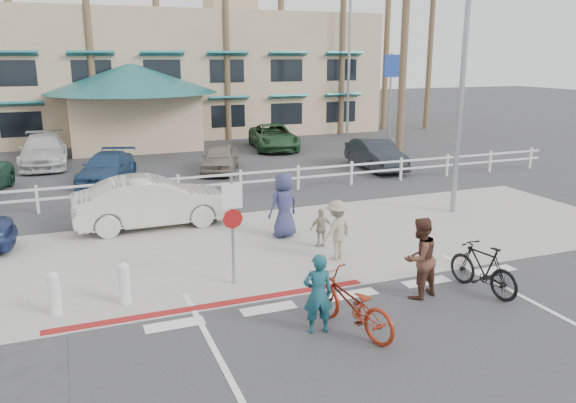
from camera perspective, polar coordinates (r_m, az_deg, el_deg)
name	(u,v)px	position (r m, az deg, el deg)	size (l,w,h in m)	color
ground	(365,306)	(12.45, 7.82, -10.44)	(140.00, 140.00, 0.00)	#333335
bike_path	(418,349)	(10.95, 13.08, -14.40)	(12.00, 16.00, 0.01)	#333335
sidewalk_plaza	(288,243)	(16.22, 0.04, -4.22)	(22.00, 7.00, 0.01)	gray
cross_street	(247,209)	(19.83, -4.22, -0.74)	(40.00, 5.00, 0.01)	#333335
parking_lot	(190,163)	(28.82, -9.92, 3.92)	(50.00, 16.00, 0.01)	#333335
curb_red	(216,305)	(12.44, -7.35, -10.39)	(7.00, 0.25, 0.02)	maroon
rail_fence	(243,182)	(21.71, -4.57, 1.95)	(29.40, 0.16, 1.00)	silver
building	(176,49)	(41.48, -11.32, 14.91)	(28.00, 16.00, 11.30)	tan
sign_post	(232,225)	(13.00, -5.67, -2.43)	(0.50, 0.10, 2.90)	gray
bollard_0	(124,284)	(12.73, -16.28, -8.00)	(0.26, 0.26, 0.95)	silver
bollard_1	(55,293)	(12.71, -22.63, -8.61)	(0.26, 0.26, 0.95)	silver
streetlight_0	(462,79)	(19.53, 17.31, 11.80)	(0.60, 2.00, 9.00)	gray
streetlight_1	(349,63)	(38.11, 6.21, 13.79)	(0.60, 2.00, 9.50)	gray
info_sign	(390,95)	(37.44, 10.33, 10.65)	(1.20, 0.16, 5.60)	navy
palm_2	(8,3)	(35.95, -26.57, 17.56)	(4.00, 4.00, 16.00)	#193E18
palm_3	(88,23)	(34.85, -19.69, 16.70)	(4.00, 4.00, 14.00)	#193E18
palm_4	(157,17)	(36.29, -13.21, 17.82)	(4.00, 4.00, 15.00)	#193E18
palm_5	(226,34)	(36.11, -6.31, 16.53)	(4.00, 4.00, 13.00)	#193E18
palm_6	(281,3)	(38.43, -0.72, 19.48)	(4.00, 4.00, 17.00)	#193E18
palm_7	(343,28)	(39.03, 5.59, 17.13)	(4.00, 4.00, 14.00)	#193E18
palm_8	(387,22)	(41.87, 10.07, 17.49)	(4.00, 4.00, 15.00)	#193E18
palm_9	(431,37)	(42.64, 14.32, 15.88)	(4.00, 4.00, 13.00)	#193E18
palm_11	(405,20)	(30.73, 11.84, 17.60)	(4.00, 4.00, 14.00)	#193E18
bike_red	(351,304)	(11.12, 6.43, -10.30)	(0.76, 2.19, 1.15)	maroon
rider_red	(318,294)	(10.93, 3.06, -9.36)	(0.59, 0.39, 1.61)	#154554
bike_black	(483,268)	(13.54, 19.19, -6.42)	(0.54, 1.91, 1.15)	black
rider_black	(420,258)	(12.75, 13.22, -5.61)	(0.90, 0.70, 1.84)	#4E2D21
pedestrian_a	(337,230)	(14.78, 4.95, -2.92)	(1.04, 0.60, 1.61)	gray
pedestrian_child	(321,228)	(15.74, 3.40, -2.72)	(0.66, 0.27, 1.12)	gray
pedestrian_b	(284,205)	(16.51, -0.42, -0.37)	(0.95, 0.62, 1.95)	navy
car_white_sedan	(153,202)	(18.09, -13.57, -0.03)	(1.68, 4.83, 1.59)	beige
lot_car_1	(107,168)	(24.94, -17.91, 3.23)	(1.75, 4.31, 1.25)	navy
lot_car_2	(220,158)	(26.14, -6.92, 4.39)	(1.54, 3.82, 1.30)	gray
lot_car_3	(376,154)	(26.98, 8.91, 4.76)	(1.49, 4.28, 1.41)	black
lot_car_4	(43,151)	(29.80, -23.59, 4.73)	(2.11, 5.19, 1.51)	silver
lot_car_5	(274,137)	(32.42, -1.46, 6.57)	(2.35, 5.09, 1.41)	#234929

